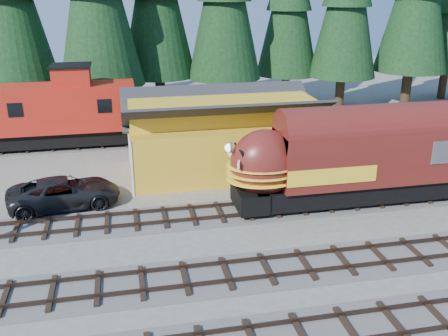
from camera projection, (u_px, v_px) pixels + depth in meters
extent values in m
plane|color=#6B665B|center=(267.00, 248.00, 23.79)|extent=(120.00, 120.00, 0.00)
cube|color=#4C4947|center=(411.00, 197.00, 29.34)|extent=(68.00, 3.20, 0.08)
cube|color=#38281E|center=(418.00, 198.00, 28.61)|extent=(68.00, 0.08, 0.16)
cube|color=#38281E|center=(405.00, 189.00, 29.93)|extent=(68.00, 0.08, 0.16)
cube|color=#4C4947|center=(76.00, 146.00, 38.39)|extent=(32.00, 3.20, 0.08)
cube|color=#38281E|center=(75.00, 146.00, 37.66)|extent=(32.00, 0.08, 0.16)
cube|color=#38281E|center=(77.00, 141.00, 38.98)|extent=(32.00, 0.08, 0.16)
cube|color=gold|center=(223.00, 147.00, 32.83)|extent=(12.00, 6.00, 3.40)
cube|color=gold|center=(223.00, 111.00, 31.98)|extent=(11.88, 3.30, 1.44)
cube|color=white|center=(130.00, 150.00, 30.59)|extent=(0.06, 2.40, 0.60)
cone|color=black|center=(289.00, 2.00, 48.25)|extent=(6.14, 6.14, 13.99)
cube|color=black|center=(372.00, 187.00, 28.56)|extent=(14.14, 2.53, 1.09)
cube|color=maroon|center=(389.00, 152.00, 28.00)|extent=(12.90, 2.98, 2.98)
ellipsoid|color=maroon|center=(265.00, 163.00, 26.66)|extent=(3.77, 2.92, 3.67)
cube|color=#38383A|center=(448.00, 143.00, 28.57)|extent=(3.97, 3.04, 1.29)
sphere|color=white|center=(229.00, 148.00, 25.94)|extent=(0.44, 0.44, 0.44)
cube|color=black|center=(63.00, 136.00, 37.92)|extent=(10.03, 2.59, 1.11)
cube|color=#B51F13|center=(59.00, 107.00, 37.14)|extent=(11.15, 3.23, 3.34)
cube|color=#B51F13|center=(71.00, 75.00, 36.53)|extent=(2.68, 2.45, 1.34)
imported|color=black|center=(64.00, 193.00, 27.86)|extent=(6.44, 3.68, 1.69)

